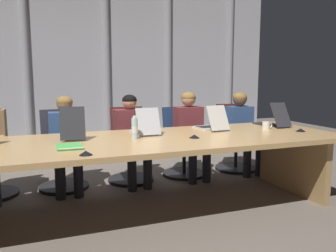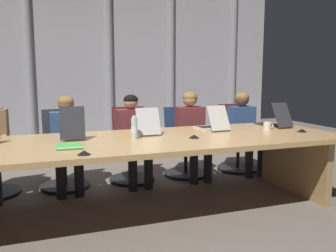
{
  "view_description": "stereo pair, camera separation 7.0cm",
  "coord_description": "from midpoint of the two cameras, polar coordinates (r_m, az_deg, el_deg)",
  "views": [
    {
      "loc": [
        -1.14,
        -3.33,
        1.38
      ],
      "look_at": [
        0.18,
        0.11,
        0.86
      ],
      "focal_mm": 37.8,
      "sensor_mm": 36.0,
      "label": 1
    },
    {
      "loc": [
        -1.08,
        -3.35,
        1.38
      ],
      "look_at": [
        0.18,
        0.11,
        0.86
      ],
      "focal_mm": 37.8,
      "sensor_mm": 36.0,
      "label": 2
    }
  ],
  "objects": [
    {
      "name": "office_chair_right_mid",
      "position": [
        4.96,
        1.95,
        -3.83
      ],
      "size": [
        0.6,
        0.6,
        0.94
      ],
      "rotation": [
        0.0,
        0.0,
        -1.51
      ],
      "color": "navy",
      "rests_on": "ground_plane"
    },
    {
      "name": "laptop_left_mid",
      "position": [
        3.68,
        -15.67,
        -0.98
      ],
      "size": [
        0.27,
        0.46,
        0.33
      ],
      "rotation": [
        0.0,
        0.0,
        1.49
      ],
      "color": "#2D2D33",
      "rests_on": "conference_table"
    },
    {
      "name": "curtain_backdrop",
      "position": [
        6.21,
        -10.82,
        9.36
      ],
      "size": [
        6.25,
        0.17,
        3.06
      ],
      "color": "#B2B2B7",
      "rests_on": "ground_plane"
    },
    {
      "name": "person_right_end",
      "position": [
        5.17,
        11.56,
        -0.11
      ],
      "size": [
        0.36,
        0.55,
        1.15
      ],
      "rotation": [
        0.0,
        0.0,
        -1.57
      ],
      "color": "#335184",
      "rests_on": "ground_plane"
    },
    {
      "name": "coffee_mug_near",
      "position": [
        4.31,
        15.13,
        0.09
      ],
      "size": [
        0.13,
        0.09,
        0.09
      ],
      "color": "white",
      "rests_on": "conference_table"
    },
    {
      "name": "person_right_mid",
      "position": [
        4.79,
        3.27,
        -0.49
      ],
      "size": [
        0.38,
        0.55,
        1.16
      ],
      "rotation": [
        0.0,
        0.0,
        -1.58
      ],
      "color": "brown",
      "rests_on": "ground_plane"
    },
    {
      "name": "conference_mic_right_side",
      "position": [
        2.9,
        -13.78,
        -4.24
      ],
      "size": [
        0.11,
        0.11,
        0.03
      ],
      "primitive_type": "cone",
      "color": "black",
      "rests_on": "conference_table"
    },
    {
      "name": "water_bottle_primary",
      "position": [
        3.52,
        -5.96,
        -0.41
      ],
      "size": [
        0.06,
        0.06,
        0.23
      ],
      "color": "silver",
      "rests_on": "conference_table"
    },
    {
      "name": "laptop_right_mid",
      "position": [
        4.17,
        6.42,
        0.23
      ],
      "size": [
        0.28,
        0.47,
        0.29
      ],
      "rotation": [
        0.0,
        0.0,
        1.65
      ],
      "color": "beige",
      "rests_on": "conference_table"
    },
    {
      "name": "ground_plane",
      "position": [
        3.78,
        -2.47,
        -13.32
      ],
      "size": [
        12.51,
        12.51,
        0.0
      ],
      "primitive_type": "plane",
      "color": "#6B6056"
    },
    {
      "name": "laptop_right_end",
      "position": [
        4.61,
        15.94,
        0.74
      ],
      "size": [
        0.23,
        0.5,
        0.3
      ],
      "rotation": [
        0.0,
        0.0,
        1.59
      ],
      "color": "#2D2D33",
      "rests_on": "conference_table"
    },
    {
      "name": "conference_table",
      "position": [
        3.6,
        -2.53,
        -4.25
      ],
      "size": [
        3.95,
        1.34,
        0.76
      ],
      "color": "tan",
      "rests_on": "ground_plane"
    },
    {
      "name": "person_left_mid",
      "position": [
        4.39,
        -16.52,
        -1.84
      ],
      "size": [
        0.4,
        0.55,
        1.14
      ],
      "rotation": [
        0.0,
        0.0,
        -1.6
      ],
      "color": "#335184",
      "rests_on": "ground_plane"
    },
    {
      "name": "spiral_notepad",
      "position": [
        3.23,
        -16.17,
        -3.23
      ],
      "size": [
        0.23,
        0.31,
        0.03
      ],
      "rotation": [
        0.0,
        0.0,
        -0.04
      ],
      "color": "#4CB74C",
      "rests_on": "conference_table"
    },
    {
      "name": "office_chair_right_end",
      "position": [
        5.34,
        10.32,
        -3.04
      ],
      "size": [
        0.6,
        0.6,
        0.96
      ],
      "rotation": [
        0.0,
        0.0,
        -1.69
      ],
      "color": "#511E19",
      "rests_on": "ground_plane"
    },
    {
      "name": "laptop_center",
      "position": [
        3.85,
        -4.3,
        -0.41
      ],
      "size": [
        0.26,
        0.45,
        0.29
      ],
      "rotation": [
        0.0,
        0.0,
        1.53
      ],
      "color": "#BCBCC1",
      "rests_on": "conference_table"
    },
    {
      "name": "conference_mic_middle",
      "position": [
        3.58,
        3.71,
        -1.67
      ],
      "size": [
        0.11,
        0.11,
        0.03
      ],
      "primitive_type": "cone",
      "color": "black",
      "rests_on": "conference_table"
    },
    {
      "name": "office_chair_center",
      "position": [
        4.73,
        -6.6,
        -4.41
      ],
      "size": [
        0.6,
        0.6,
        0.97
      ],
      "rotation": [
        0.0,
        0.0,
        -1.63
      ],
      "color": "#511E19",
      "rests_on": "ground_plane"
    },
    {
      "name": "conference_mic_left_side",
      "position": [
        4.25,
        20.17,
        -0.6
      ],
      "size": [
        0.11,
        0.11,
        0.03
      ],
      "primitive_type": "cone",
      "color": "black",
      "rests_on": "conference_table"
    },
    {
      "name": "person_center",
      "position": [
        4.52,
        -6.26,
        -1.27
      ],
      "size": [
        0.43,
        0.56,
        1.14
      ],
      "rotation": [
        0.0,
        0.0,
        -1.53
      ],
      "color": "brown",
      "rests_on": "ground_plane"
    },
    {
      "name": "office_chair_left_mid",
      "position": [
        4.6,
        -17.12,
        -5.09
      ],
      "size": [
        0.6,
        0.6,
        0.96
      ],
      "rotation": [
        0.0,
        0.0,
        -1.48
      ],
      "color": "#2D2D38",
      "rests_on": "ground_plane"
    }
  ]
}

